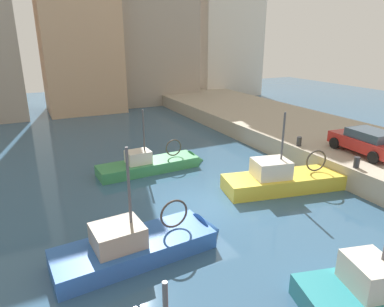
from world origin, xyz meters
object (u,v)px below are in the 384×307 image
(parked_car_red, at_px, (367,141))
(mooring_bollard_mid, at_px, (357,162))
(mooring_bollard_north, at_px, (299,141))
(fishing_boat_blue, at_px, (146,250))
(fishing_boat_yellow, at_px, (289,186))
(fishing_boat_green, at_px, (155,168))

(parked_car_red, bearing_deg, mooring_bollard_mid, -150.84)
(mooring_bollard_mid, xyz_separation_m, mooring_bollard_north, (0.00, 4.00, 0.00))
(fishing_boat_blue, height_order, parked_car_red, fishing_boat_blue)
(parked_car_red, height_order, mooring_bollard_north, parked_car_red)
(fishing_boat_yellow, distance_m, mooring_bollard_mid, 3.43)
(fishing_boat_green, bearing_deg, mooring_bollard_north, -20.96)
(mooring_bollard_north, bearing_deg, parked_car_red, -50.31)
(mooring_bollard_north, bearing_deg, mooring_bollard_mid, -90.00)
(fishing_boat_blue, bearing_deg, fishing_boat_green, 67.37)
(fishing_boat_green, distance_m, mooring_bollard_mid, 10.72)
(fishing_boat_green, xyz_separation_m, fishing_boat_blue, (-3.16, -7.57, 0.03))
(fishing_boat_blue, relative_size, mooring_bollard_mid, 11.72)
(fishing_boat_yellow, bearing_deg, fishing_boat_blue, -166.01)
(fishing_boat_green, relative_size, mooring_bollard_north, 12.07)
(fishing_boat_yellow, relative_size, fishing_boat_blue, 1.11)
(fishing_boat_blue, xyz_separation_m, mooring_bollard_mid, (11.12, 0.52, 1.35))
(fishing_boat_green, xyz_separation_m, mooring_bollard_mid, (7.96, -7.05, 1.38))
(fishing_boat_green, bearing_deg, mooring_bollard_mid, -41.53)
(fishing_boat_green, height_order, mooring_bollard_north, fishing_boat_green)
(fishing_boat_green, distance_m, parked_car_red, 11.89)
(fishing_boat_yellow, relative_size, mooring_bollard_mid, 13.00)
(mooring_bollard_mid, height_order, mooring_bollard_north, same)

